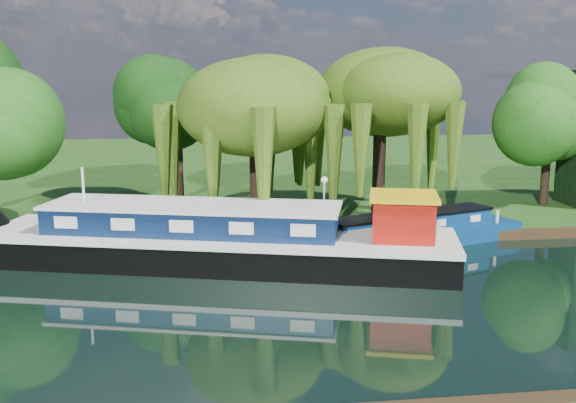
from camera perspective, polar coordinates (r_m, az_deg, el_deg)
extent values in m
plane|color=black|center=(23.71, 6.56, -8.93)|extent=(120.00, 120.00, 0.00)
cube|color=#1B3E11|center=(56.43, -1.56, 3.07)|extent=(120.00, 52.00, 0.45)
cube|color=black|center=(28.30, -6.18, -4.51)|extent=(20.80, 9.68, 1.35)
cube|color=silver|center=(28.10, -6.22, -2.96)|extent=(20.93, 9.80, 0.25)
cube|color=#0C1E41|center=(28.24, -8.47, -1.54)|extent=(13.01, 6.44, 1.07)
cube|color=silver|center=(28.12, -8.50, -0.34)|extent=(13.29, 6.72, 0.14)
cube|color=#9E130B|center=(27.06, 10.19, -1.48)|extent=(3.05, 3.05, 1.69)
cube|color=yellow|center=(26.87, 10.26, 0.47)|extent=(3.39, 3.39, 0.18)
cylinder|color=silver|center=(29.86, -17.69, 0.34)|extent=(0.11, 0.11, 2.71)
cube|color=navy|center=(31.44, 10.88, -3.38)|extent=(12.39, 6.16, 0.93)
cube|color=navy|center=(31.24, 10.94, -1.86)|extent=(8.71, 4.41, 0.78)
cube|color=black|center=(31.14, 10.97, -1.07)|extent=(8.84, 4.55, 0.10)
cube|color=silver|center=(28.73, 6.77, -2.79)|extent=(0.60, 0.26, 0.33)
cube|color=silver|center=(29.97, 10.23, -2.31)|extent=(0.60, 0.26, 0.33)
cube|color=silver|center=(31.30, 13.41, -1.87)|extent=(0.60, 0.26, 0.33)
cube|color=silver|center=(32.73, 16.32, -1.45)|extent=(0.60, 0.26, 0.33)
imported|color=#9E130B|center=(29.67, -11.69, -4.96)|extent=(2.75, 2.01, 0.55)
cylinder|color=black|center=(33.73, -2.83, 2.25)|extent=(0.64, 0.64, 4.92)
ellipsoid|color=#2E5011|center=(33.37, -2.89, 8.29)|extent=(6.87, 6.87, 4.44)
cylinder|color=black|center=(35.88, 8.08, 2.75)|extent=(0.71, 0.71, 5.01)
ellipsoid|color=#2E5011|center=(35.54, 8.24, 8.54)|extent=(6.85, 6.85, 4.42)
cylinder|color=black|center=(40.23, -9.74, 4.46)|extent=(0.53, 0.53, 6.22)
ellipsoid|color=black|center=(40.02, -9.86, 8.08)|extent=(4.97, 4.97, 4.97)
cylinder|color=black|center=(41.42, 22.00, 3.53)|extent=(0.51, 0.51, 5.54)
ellipsoid|color=#175014|center=(41.21, 22.23, 6.65)|extent=(4.43, 4.43, 4.43)
cylinder|color=silver|center=(33.31, 3.22, -0.25)|extent=(0.10, 0.10, 2.20)
sphere|color=white|center=(33.08, 3.24, 1.92)|extent=(0.36, 0.36, 0.36)
cylinder|color=silver|center=(31.20, -15.42, -2.54)|extent=(0.16, 0.16, 1.00)
cylinder|color=silver|center=(30.89, -4.34, -2.30)|extent=(0.16, 0.16, 1.00)
cylinder|color=silver|center=(31.98, 8.30, -1.93)|extent=(0.16, 0.16, 1.00)
cylinder|color=silver|center=(34.05, 18.08, -1.57)|extent=(0.16, 0.16, 1.00)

